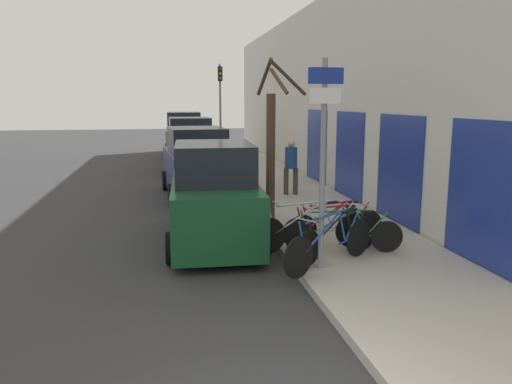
{
  "coord_description": "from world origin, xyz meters",
  "views": [
    {
      "loc": [
        -1.19,
        -3.77,
        3.01
      ],
      "look_at": [
        0.64,
        6.1,
        1.17
      ],
      "focal_mm": 35.0,
      "sensor_mm": 36.0,
      "label": 1
    }
  ],
  "objects": [
    {
      "name": "ground_plane",
      "position": [
        0.0,
        11.2,
        0.0
      ],
      "size": [
        80.0,
        80.0,
        0.0
      ],
      "primitive_type": "plane",
      "color": "#333335"
    },
    {
      "name": "sidewalk_curb",
      "position": [
        2.6,
        14.0,
        0.07
      ],
      "size": [
        3.2,
        32.0,
        0.15
      ],
      "color": "#ADA89E",
      "rests_on": "ground"
    },
    {
      "name": "building_facade",
      "position": [
        4.35,
        13.92,
        3.22
      ],
      "size": [
        0.23,
        32.0,
        6.5
      ],
      "color": "silver",
      "rests_on": "ground"
    },
    {
      "name": "signpost",
      "position": [
        1.42,
        4.18,
        2.12
      ],
      "size": [
        0.6,
        0.12,
        3.54
      ],
      "color": "gray",
      "rests_on": "sidewalk_curb"
    },
    {
      "name": "bicycle_0",
      "position": [
        1.61,
        4.22,
        0.56
      ],
      "size": [
        2.0,
        1.35,
        0.97
      ],
      "rotation": [
        0.0,
        0.0,
        2.16
      ],
      "color": "black",
      "rests_on": "sidewalk_curb"
    },
    {
      "name": "bicycle_1",
      "position": [
        1.91,
        4.67,
        0.53
      ],
      "size": [
        1.97,
        1.16,
        0.9
      ],
      "rotation": [
        0.0,
        0.0,
        2.09
      ],
      "color": "black",
      "rests_on": "sidewalk_curb"
    },
    {
      "name": "bicycle_2",
      "position": [
        2.12,
        4.96,
        0.52
      ],
      "size": [
        2.23,
        0.57,
        0.85
      ],
      "rotation": [
        0.0,
        0.0,
        1.39
      ],
      "color": "black",
      "rests_on": "sidewalk_curb"
    },
    {
      "name": "bicycle_3",
      "position": [
        1.54,
        5.17,
        0.57
      ],
      "size": [
        2.46,
        0.44,
        0.99
      ],
      "rotation": [
        0.0,
        0.0,
        1.65
      ],
      "color": "black",
      "rests_on": "sidewalk_curb"
    },
    {
      "name": "bicycle_4",
      "position": [
        2.04,
        5.39,
        0.51
      ],
      "size": [
        2.06,
        0.44,
        0.84
      ],
      "rotation": [
        0.0,
        0.0,
        1.6
      ],
      "color": "black",
      "rests_on": "sidewalk_curb"
    },
    {
      "name": "bicycle_5",
      "position": [
        2.21,
        5.64,
        0.52
      ],
      "size": [
        2.1,
        0.46,
        0.86
      ],
      "rotation": [
        0.0,
        0.0,
        1.7
      ],
      "color": "black",
      "rests_on": "sidewalk_curb"
    },
    {
      "name": "parked_car_0",
      "position": [
        -0.18,
        6.53,
        0.98
      ],
      "size": [
        2.08,
        4.22,
        2.15
      ],
      "rotation": [
        0.0,
        0.0,
        -0.04
      ],
      "color": "#144728",
      "rests_on": "ground"
    },
    {
      "name": "parked_car_1",
      "position": [
        -0.18,
        11.96,
        1.01
      ],
      "size": [
        2.22,
        4.47,
        2.19
      ],
      "rotation": [
        0.0,
        0.0,
        0.06
      ],
      "color": "navy",
      "rests_on": "ground"
    },
    {
      "name": "parked_car_2",
      "position": [
        -0.09,
        17.72,
        1.05
      ],
      "size": [
        2.1,
        4.36,
        2.31
      ],
      "rotation": [
        0.0,
        0.0,
        0.01
      ],
      "color": "maroon",
      "rests_on": "ground"
    },
    {
      "name": "parked_car_3",
      "position": [
        -0.1,
        23.48,
        1.1
      ],
      "size": [
        2.19,
        4.75,
        2.41
      ],
      "rotation": [
        0.0,
        0.0,
        -0.02
      ],
      "color": "gray",
      "rests_on": "ground"
    },
    {
      "name": "pedestrian_near",
      "position": [
        2.63,
        10.95,
        1.12
      ],
      "size": [
        0.44,
        0.37,
        1.68
      ],
      "rotation": [
        0.0,
        0.0,
        -0.18
      ],
      "color": "#4C3D2D",
      "rests_on": "sidewalk_curb"
    },
    {
      "name": "street_tree",
      "position": [
        1.35,
        7.88,
        1.95
      ],
      "size": [
        1.26,
        1.51,
        3.85
      ],
      "color": "#4C3828",
      "rests_on": "sidewalk_curb"
    },
    {
      "name": "traffic_light",
      "position": [
        1.41,
        19.24,
        3.03
      ],
      "size": [
        0.2,
        0.3,
        4.5
      ],
      "color": "gray",
      "rests_on": "sidewalk_curb"
    }
  ]
}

